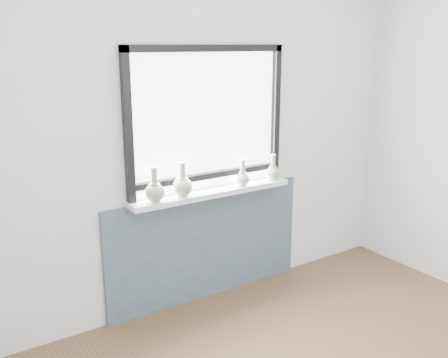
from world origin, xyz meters
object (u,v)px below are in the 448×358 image
windowsill (212,192)px  vase_a (155,191)px  vase_b (182,185)px  vase_c (242,177)px  vase_d (273,172)px

windowsill → vase_a: vase_a is taller
vase_b → vase_c: vase_b is taller
vase_d → windowsill: bearing=178.0°
vase_b → vase_d: vase_b is taller
windowsill → vase_d: 0.57m
vase_a → vase_d: vase_a is taller
vase_a → vase_b: bearing=1.2°
windowsill → vase_b: (-0.26, -0.02, 0.10)m
vase_c → vase_d: bearing=1.3°
vase_a → vase_d: bearing=0.2°
vase_b → vase_a: bearing=-178.8°
vase_a → vase_c: 0.74m
windowsill → vase_d: size_ratio=6.38×
windowsill → vase_a: 0.49m
windowsill → vase_c: vase_c is taller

